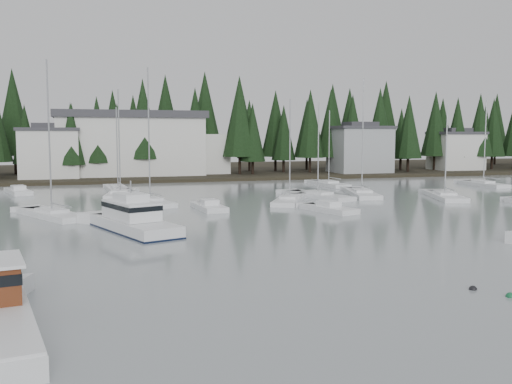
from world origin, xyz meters
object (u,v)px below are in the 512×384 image
(house_west, at_px, (50,152))
(sailboat_1, at_px, (483,185))
(sailboat_4, at_px, (445,198))
(sailboat_6, at_px, (52,216))
(sailboat_7, at_px, (150,204))
(house_east_a, at_px, (360,148))
(runabout_3, at_px, (19,192))
(sailboat_5, at_px, (329,185))
(house_east_b, at_px, (456,150))
(sailboat_3, at_px, (290,202))
(sailboat_11, at_px, (118,191))
(sailboat_13, at_px, (318,197))
(cabin_cruiser_center, at_px, (133,222))
(runabout_4, at_px, (210,208))
(sailboat_12, at_px, (120,196))
(harbor_inn, at_px, (143,144))
(runabout_1, at_px, (329,210))
(sailboat_2, at_px, (362,195))

(house_west, distance_m, sailboat_1, 66.76)
(sailboat_1, relative_size, sailboat_4, 1.13)
(sailboat_6, xyz_separation_m, sailboat_7, (9.38, 6.92, 0.01))
(house_east_a, xyz_separation_m, sailboat_6, (-51.18, -42.12, -4.82))
(house_east_a, relative_size, runabout_3, 1.45)
(sailboat_5, bearing_deg, house_east_b, -63.24)
(sailboat_3, bearing_deg, house_east_a, -8.04)
(sailboat_11, xyz_separation_m, sailboat_13, (22.23, -14.13, -0.00))
(sailboat_3, relative_size, sailboat_4, 1.02)
(cabin_cruiser_center, height_order, runabout_4, cabin_cruiser_center)
(sailboat_4, height_order, sailboat_6, sailboat_6)
(sailboat_12, bearing_deg, harbor_inn, -0.42)
(cabin_cruiser_center, distance_m, sailboat_13, 28.84)
(runabout_1, xyz_separation_m, runabout_3, (-30.75, 26.54, -0.00))
(sailboat_3, bearing_deg, sailboat_7, 110.50)
(house_east_a, xyz_separation_m, sailboat_2, (-16.06, -32.97, -4.83))
(sailboat_5, relative_size, runabout_1, 1.66)
(sailboat_6, bearing_deg, runabout_1, -125.25)
(sailboat_1, height_order, sailboat_13, sailboat_1)
(house_east_a, relative_size, sailboat_12, 0.80)
(house_east_a, relative_size, sailboat_5, 0.93)
(runabout_1, bearing_deg, sailboat_7, 41.03)
(harbor_inn, bearing_deg, runabout_3, -127.17)
(house_west, bearing_deg, runabout_4, -67.52)
(sailboat_11, distance_m, sailboat_13, 26.34)
(harbor_inn, bearing_deg, runabout_4, -87.03)
(runabout_3, bearing_deg, sailboat_1, -113.13)
(sailboat_11, height_order, runabout_4, sailboat_11)
(sailboat_3, xyz_separation_m, sailboat_13, (4.69, 3.32, -0.00))
(harbor_inn, relative_size, sailboat_3, 2.51)
(house_east_b, relative_size, sailboat_12, 0.72)
(house_east_b, relative_size, sailboat_6, 0.66)
(sailboat_11, bearing_deg, sailboat_1, -101.28)
(house_east_b, bearing_deg, sailboat_5, -149.49)
(house_east_a, relative_size, sailboat_7, 0.71)
(house_east_b, height_order, harbor_inn, harbor_inn)
(sailboat_5, distance_m, sailboat_11, 29.77)
(house_east_b, height_order, sailboat_1, sailboat_1)
(sailboat_5, bearing_deg, runabout_1, 152.82)
(house_east_a, bearing_deg, sailboat_13, -123.24)
(sailboat_5, distance_m, runabout_1, 28.17)
(house_east_a, distance_m, house_east_b, 22.10)
(sailboat_3, relative_size, sailboat_12, 0.88)
(sailboat_3, bearing_deg, cabin_cruiser_center, 157.22)
(house_east_a, distance_m, harbor_inn, 39.21)
(sailboat_1, xyz_separation_m, sailboat_6, (-58.12, -16.24, 0.01))
(harbor_inn, bearing_deg, cabin_cruiser_center, -95.85)
(house_west, xyz_separation_m, sailboat_5, (39.39, -20.57, -4.59))
(house_east_a, bearing_deg, harbor_inn, 173.64)
(runabout_4, bearing_deg, sailboat_7, 36.23)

